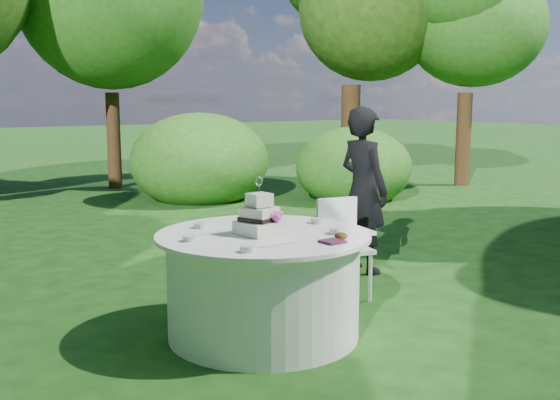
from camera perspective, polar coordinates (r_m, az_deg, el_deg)
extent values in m
plane|color=#12350E|center=(4.96, -1.44, -11.65)|extent=(80.00, 80.00, 0.00)
cube|color=#4D213A|center=(4.44, 4.58, -3.63)|extent=(0.14, 0.14, 0.02)
ellipsoid|color=white|center=(4.35, -0.70, -3.90)|extent=(0.48, 0.07, 0.01)
imported|color=black|center=(6.60, 7.27, 0.85)|extent=(0.41, 0.61, 1.66)
cylinder|color=white|center=(4.84, -1.46, -7.54)|extent=(1.40, 1.40, 0.74)
cylinder|color=white|center=(4.75, -1.48, -3.08)|extent=(1.56, 1.56, 0.03)
cube|color=white|center=(4.71, -1.80, -2.39)|extent=(0.31, 0.31, 0.09)
cube|color=silver|center=(4.69, -1.81, -1.19)|extent=(0.27, 0.27, 0.09)
cube|color=beige|center=(4.67, -1.81, 0.02)|extent=(0.15, 0.15, 0.09)
cube|color=black|center=(4.69, -1.81, -1.61)|extent=(0.29, 0.29, 0.03)
sphere|color=#E844B5|center=(4.64, -0.35, -1.47)|extent=(0.07, 0.07, 0.07)
cylinder|color=silver|center=(4.66, -1.82, 0.93)|extent=(0.01, 0.01, 0.05)
torus|color=silver|center=(4.65, -1.82, 1.66)|extent=(0.07, 0.02, 0.07)
cube|color=white|center=(5.72, 5.76, -4.33)|extent=(0.46, 0.46, 0.04)
cube|color=white|center=(5.82, 4.96, -1.68)|extent=(0.38, 0.12, 0.39)
cylinder|color=silver|center=(5.57, 5.08, -7.12)|extent=(0.03, 0.03, 0.42)
cylinder|color=white|center=(5.72, 7.86, -6.74)|extent=(0.03, 0.03, 0.42)
cylinder|color=silver|center=(5.84, 3.63, -6.36)|extent=(0.03, 0.03, 0.42)
cylinder|color=white|center=(5.98, 6.31, -6.03)|extent=(0.03, 0.03, 0.42)
cube|color=silver|center=(5.60, 4.13, -2.91)|extent=(0.11, 0.35, 0.03)
cube|color=silver|center=(5.77, 7.38, -2.61)|extent=(0.11, 0.35, 0.03)
cylinder|color=silver|center=(5.13, 3.25, -1.82)|extent=(0.10, 0.10, 0.04)
cylinder|color=silver|center=(4.16, -2.81, -4.28)|extent=(0.10, 0.10, 0.04)
cylinder|color=silver|center=(4.97, -6.98, -2.20)|extent=(0.10, 0.10, 0.04)
cylinder|color=silver|center=(4.74, 4.87, -2.72)|extent=(0.10, 0.10, 0.04)
cylinder|color=silver|center=(4.52, -7.87, -3.33)|extent=(0.10, 0.10, 0.04)
ellipsoid|color=#562D16|center=(4.55, 5.32, -3.13)|extent=(0.09, 0.09, 0.05)
ellipsoid|color=#562D16|center=(5.29, -1.33, -1.42)|extent=(0.09, 0.09, 0.05)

